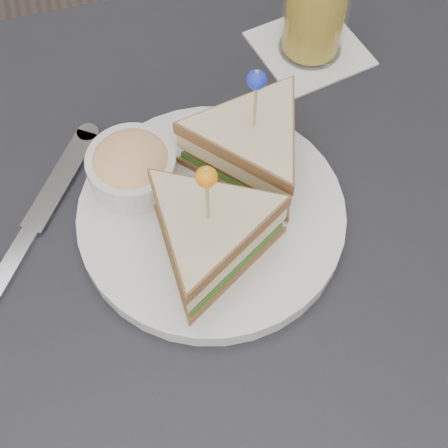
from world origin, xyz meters
TOP-DOWN VIEW (x-y plane):
  - ground_plane at (0.00, 0.00)m, footprint 3.50×3.50m
  - table at (0.00, 0.00)m, footprint 0.80×0.80m
  - plate_meal at (0.01, 0.05)m, footprint 0.30×0.29m
  - cutlery_knife at (-0.17, 0.09)m, footprint 0.16×0.21m
  - drink_set at (0.18, 0.25)m, footprint 0.14×0.14m

SIDE VIEW (x-z plane):
  - ground_plane at x=0.00m, z-range 0.00..0.00m
  - table at x=0.00m, z-range 0.30..1.05m
  - cutlery_knife at x=-0.17m, z-range 0.75..0.76m
  - plate_meal at x=0.01m, z-range 0.71..0.87m
  - drink_set at x=0.18m, z-range 0.74..0.90m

